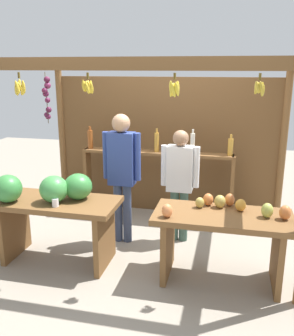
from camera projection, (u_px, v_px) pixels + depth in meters
The scene contains 7 objects.
ground_plane at pixel (150, 239), 4.85m from camera, with size 12.00×12.00×0.00m, color gray.
market_stall at pixel (158, 133), 4.94m from camera, with size 3.45×2.14×2.27m.
fruit_counter_left at pixel (52, 204), 4.13m from camera, with size 1.40×0.69×1.05m.
fruit_counter_right at pixel (223, 230), 3.79m from camera, with size 1.40×0.65×0.89m.
bottle_shelf_unit at pixel (156, 166), 5.38m from camera, with size 2.22×0.22×1.35m.
vendor_man at pixel (122, 167), 4.55m from camera, with size 0.48×0.22×1.64m.
vendor_woman at pixel (180, 177), 4.62m from camera, with size 0.48×0.20×1.44m.
Camera 1 is at (0.95, -4.33, 2.19)m, focal length 39.57 mm.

